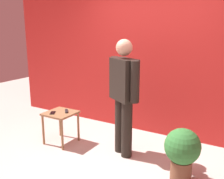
{
  "coord_description": "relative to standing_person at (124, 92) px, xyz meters",
  "views": [
    {
      "loc": [
        1.72,
        -2.7,
        1.88
      ],
      "look_at": [
        -0.22,
        0.55,
        0.96
      ],
      "focal_mm": 42.36,
      "sensor_mm": 36.0,
      "label": 1
    }
  ],
  "objects": [
    {
      "name": "ground_plane",
      "position": [
        0.02,
        -0.53,
        -0.95
      ],
      "size": [
        12.0,
        12.0,
        0.0
      ],
      "primitive_type": "plane",
      "color": "#B7B2A8"
    },
    {
      "name": "back_wall_red",
      "position": [
        0.02,
        1.04,
        0.64
      ],
      "size": [
        6.13,
        0.12,
        3.2
      ],
      "primitive_type": "cube",
      "color": "red",
      "rests_on": "ground_plane"
    },
    {
      "name": "standing_person",
      "position": [
        0.0,
        0.0,
        0.0
      ],
      "size": [
        0.63,
        0.44,
        1.7
      ],
      "color": "black",
      "rests_on": "ground_plane"
    },
    {
      "name": "side_table",
      "position": [
        -1.06,
        -0.18,
        -0.52
      ],
      "size": [
        0.46,
        0.46,
        0.52
      ],
      "color": "olive",
      "rests_on": "ground_plane"
    },
    {
      "name": "cell_phone",
      "position": [
        -1.14,
        -0.27,
        -0.43
      ],
      "size": [
        0.13,
        0.16,
        0.01
      ],
      "primitive_type": "cube",
      "rotation": [
        0.0,
        0.0,
        0.54
      ],
      "color": "black",
      "rests_on": "side_table"
    },
    {
      "name": "tv_remote",
      "position": [
        -1.0,
        -0.11,
        -0.42
      ],
      "size": [
        0.15,
        0.16,
        0.02
      ],
      "primitive_type": "cube",
      "rotation": [
        0.0,
        0.0,
        0.74
      ],
      "color": "black",
      "rests_on": "side_table"
    },
    {
      "name": "potted_plant",
      "position": [
        0.96,
        -0.28,
        -0.55
      ],
      "size": [
        0.44,
        0.44,
        0.69
      ],
      "color": "brown",
      "rests_on": "ground_plane"
    }
  ]
}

